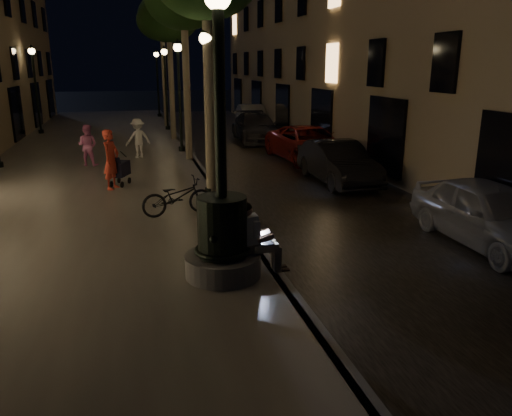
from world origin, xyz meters
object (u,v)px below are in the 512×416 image
object	(u,v)px
lamp_curb_a	(207,91)
car_rear	(256,127)
stroller	(119,169)
car_front	(489,214)
car_third	(309,144)
pedestrian_white	(138,138)
tree_far	(162,22)
pedestrian_red	(111,159)
pedestrian_pink	(88,145)
lamp_curb_d	(157,75)
lamp_left_c	(35,78)
car_second	(338,162)
car_fifth	(252,116)
seated_man_laptop	(255,236)
bicycle	(177,197)
tree_third	(168,18)
lamp_curb_c	(165,77)
lamp_curb_b	(179,82)
fountain_lamppost	(222,223)

from	to	relation	value
lamp_curb_a	car_rear	bearing A→B (deg)	69.33
stroller	car_front	distance (m)	10.81
car_third	pedestrian_white	world-z (taller)	pedestrian_white
tree_far	pedestrian_red	xyz separation A→B (m)	(-2.91, -16.59, -5.30)
car_front	pedestrian_white	bearing A→B (deg)	121.57
car_third	pedestrian_pink	xyz separation A→B (m)	(-8.91, 0.11, 0.27)
lamp_curb_d	car_rear	bearing A→B (deg)	-71.16
pedestrian_white	lamp_left_c	bearing A→B (deg)	-80.29
pedestrian_red	pedestrian_white	world-z (taller)	pedestrian_red
car_rear	car_second	bearing A→B (deg)	-85.16
car_front	pedestrian_pink	world-z (taller)	pedestrian_pink
car_second	pedestrian_red	size ratio (longest dim) A/B	2.35
lamp_curb_d	car_third	distance (m)	19.45
tree_far	car_third	world-z (taller)	tree_far
car_fifth	stroller	bearing A→B (deg)	-113.54
seated_man_laptop	car_fifth	world-z (taller)	seated_man_laptop
bicycle	car_fifth	bearing A→B (deg)	-29.08
tree_third	lamp_curb_c	size ratio (longest dim) A/B	1.50
lamp_curb_a	car_fifth	distance (m)	18.30
tree_third	lamp_curb_b	world-z (taller)	tree_third
lamp_curb_b	car_rear	world-z (taller)	lamp_curb_b
lamp_left_c	pedestrian_red	world-z (taller)	lamp_left_c
lamp_left_c	fountain_lamppost	bearing A→B (deg)	-73.78
lamp_curb_c	lamp_curb_d	distance (m)	8.00
pedestrian_white	lamp_curb_a	bearing A→B (deg)	85.69
lamp_curb_a	car_front	size ratio (longest dim) A/B	1.11
car_third	pedestrian_white	size ratio (longest dim) A/B	3.21
lamp_curb_b	bicycle	bearing A→B (deg)	-96.50
car_front	tree_third	bearing A→B (deg)	107.86
lamp_left_c	lamp_curb_b	bearing A→B (deg)	-48.41
pedestrian_red	car_fifth	bearing A→B (deg)	0.10
car_fifth	lamp_curb_b	bearing A→B (deg)	-116.51
lamp_curb_d	lamp_left_c	world-z (taller)	same
lamp_left_c	car_rear	bearing A→B (deg)	-21.98
pedestrian_pink	stroller	bearing A→B (deg)	129.60
car_second	fountain_lamppost	bearing A→B (deg)	-126.38
car_rear	pedestrian_pink	xyz separation A→B (m)	(-8.12, -5.89, 0.25)
car_third	pedestrian_red	bearing A→B (deg)	-157.03
fountain_lamppost	car_third	world-z (taller)	fountain_lamppost
lamp_curb_c	car_second	size ratio (longest dim) A/B	1.10
lamp_curb_b	bicycle	size ratio (longest dim) A/B	2.59
lamp_curb_d	car_rear	world-z (taller)	lamp_curb_d
pedestrian_white	fountain_lamppost	bearing A→B (deg)	75.50
car_fifth	pedestrian_pink	world-z (taller)	pedestrian_pink
lamp_curb_b	car_fifth	size ratio (longest dim) A/B	1.09
seated_man_laptop	car_rear	distance (m)	17.94
car_fifth	seated_man_laptop	bearing A→B (deg)	-99.34
car_third	tree_third	bearing A→B (deg)	123.88
lamp_curb_a	lamp_left_c	xyz separation A→B (m)	(-7.10, 16.00, 0.00)
tree_third	stroller	xyz separation A→B (m)	(-2.62, -10.19, -5.40)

